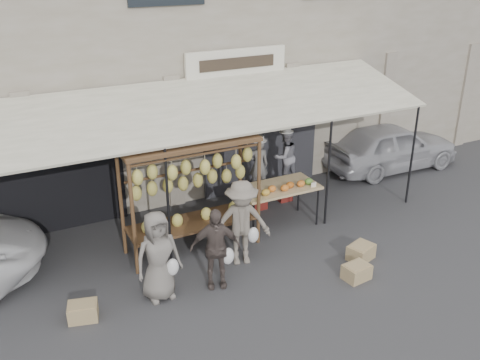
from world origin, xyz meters
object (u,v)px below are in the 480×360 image
object	(u,v)px
vendor_right	(285,157)
crate_far	(83,311)
banana_rack	(191,176)
vendor_left	(258,165)
customer_left	(158,256)
sedan	(391,146)
produce_table	(279,189)
customer_right	(242,223)
crate_near_b	(361,252)
customer_mid	(215,248)
crate_near_a	(357,272)

from	to	relation	value
vendor_right	crate_far	xyz separation A→B (m)	(-5.15, -2.34, -0.95)
banana_rack	vendor_left	xyz separation A→B (m)	(1.99, 1.01, -0.51)
customer_left	sedan	bearing A→B (deg)	15.87
banana_rack	produce_table	bearing A→B (deg)	1.69
vendor_left	banana_rack	bearing A→B (deg)	46.73
crate_far	customer_left	bearing A→B (deg)	0.44
produce_table	customer_right	xyz separation A→B (m)	(-1.34, -0.92, -0.04)
vendor_left	crate_near_b	xyz separation A→B (m)	(0.70, -2.81, -0.91)
customer_right	vendor_left	bearing A→B (deg)	68.88
customer_mid	sedan	world-z (taller)	customer_mid
customer_left	crate_near_a	bearing A→B (deg)	-22.39
crate_near_a	sedan	distance (m)	5.59
customer_left	customer_mid	distance (m)	0.99
vendor_left	vendor_right	distance (m)	0.75
crate_far	produce_table	bearing A→B (deg)	16.38
customer_mid	crate_near_b	size ratio (longest dim) A/B	3.04
crate_near_a	crate_far	size ratio (longest dim) A/B	1.00
vendor_right	produce_table	bearing A→B (deg)	47.02
customer_mid	crate_near_a	world-z (taller)	customer_mid
sedan	crate_near_b	bearing A→B (deg)	134.24
crate_near_b	banana_rack	bearing A→B (deg)	146.29
vendor_left	vendor_right	size ratio (longest dim) A/B	0.93
crate_near_b	crate_far	size ratio (longest dim) A/B	1.06
crate_near_a	sedan	bearing A→B (deg)	42.99
banana_rack	customer_right	xyz separation A→B (m)	(0.61, -0.87, -0.73)
banana_rack	vendor_left	distance (m)	2.29
vendor_left	sedan	size ratio (longest dim) A/B	0.32
vendor_left	crate_near_a	distance (m)	3.44
customer_left	customer_right	xyz separation A→B (m)	(1.73, 0.35, 0.03)
customer_mid	vendor_right	bearing A→B (deg)	58.75
vendor_right	sedan	xyz separation A→B (m)	(3.54, 0.39, -0.46)
customer_left	crate_far	xyz separation A→B (m)	(-1.30, -0.01, -0.66)
banana_rack	customer_left	xyz separation A→B (m)	(-1.11, -1.22, -0.77)
crate_far	sedan	world-z (taller)	sedan
vendor_left	crate_near_a	xyz separation A→B (m)	(0.21, -3.30, -0.92)
banana_rack	vendor_left	bearing A→B (deg)	26.92
vendor_left	crate_near_a	world-z (taller)	vendor_left
produce_table	customer_mid	distance (m)	2.50
customer_right	crate_near_b	bearing A→B (deg)	-8.97
customer_right	produce_table	bearing A→B (deg)	49.68
customer_right	customer_mid	bearing A→B (deg)	-133.12
vendor_left	vendor_right	xyz separation A→B (m)	(0.75, 0.10, 0.03)
vendor_right	customer_mid	bearing A→B (deg)	33.89
banana_rack	crate_near_b	size ratio (longest dim) A/B	5.34
crate_near_b	vendor_right	bearing A→B (deg)	89.08
crate_near_b	customer_left	bearing A→B (deg)	171.32
customer_right	crate_far	world-z (taller)	customer_right
produce_table	crate_near_a	distance (m)	2.47
vendor_left	customer_left	world-z (taller)	vendor_left
vendor_right	crate_near_b	size ratio (longest dim) A/B	2.61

